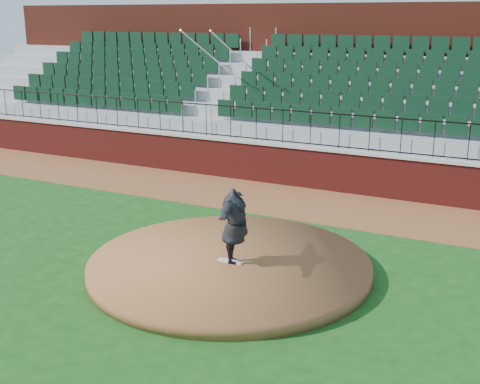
# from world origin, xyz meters

# --- Properties ---
(ground) EXTENTS (90.00, 90.00, 0.00)m
(ground) POSITION_xyz_m (0.00, 0.00, 0.00)
(ground) COLOR #144413
(ground) RESTS_ON ground
(warning_track) EXTENTS (34.00, 3.20, 0.01)m
(warning_track) POSITION_xyz_m (0.00, 5.40, 0.01)
(warning_track) COLOR brown
(warning_track) RESTS_ON ground
(field_wall) EXTENTS (34.00, 0.35, 1.20)m
(field_wall) POSITION_xyz_m (0.00, 7.00, 0.60)
(field_wall) COLOR maroon
(field_wall) RESTS_ON ground
(wall_cap) EXTENTS (34.00, 0.45, 0.10)m
(wall_cap) POSITION_xyz_m (0.00, 7.00, 1.25)
(wall_cap) COLOR #B7B7B7
(wall_cap) RESTS_ON field_wall
(wall_railing) EXTENTS (34.00, 0.05, 1.00)m
(wall_railing) POSITION_xyz_m (0.00, 7.00, 1.80)
(wall_railing) COLOR black
(wall_railing) RESTS_ON wall_cap
(seating_stands) EXTENTS (34.00, 5.10, 4.60)m
(seating_stands) POSITION_xyz_m (0.00, 9.72, 2.30)
(seating_stands) COLOR gray
(seating_stands) RESTS_ON ground
(concourse_wall) EXTENTS (34.00, 0.50, 5.50)m
(concourse_wall) POSITION_xyz_m (0.00, 12.52, 2.75)
(concourse_wall) COLOR maroon
(concourse_wall) RESTS_ON ground
(pitchers_mound) EXTENTS (5.77, 5.77, 0.25)m
(pitchers_mound) POSITION_xyz_m (0.43, 0.19, 0.12)
(pitchers_mound) COLOR brown
(pitchers_mound) RESTS_ON ground
(pitching_rubber) EXTENTS (0.52, 0.14, 0.03)m
(pitching_rubber) POSITION_xyz_m (0.50, 0.08, 0.27)
(pitching_rubber) COLOR white
(pitching_rubber) RESTS_ON pitchers_mound
(pitcher) EXTENTS (1.09, 1.99, 1.56)m
(pitcher) POSITION_xyz_m (0.59, 0.10, 1.03)
(pitcher) COLOR black
(pitcher) RESTS_ON pitchers_mound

